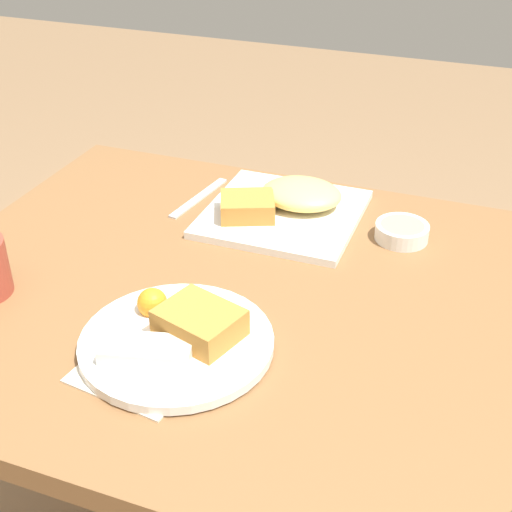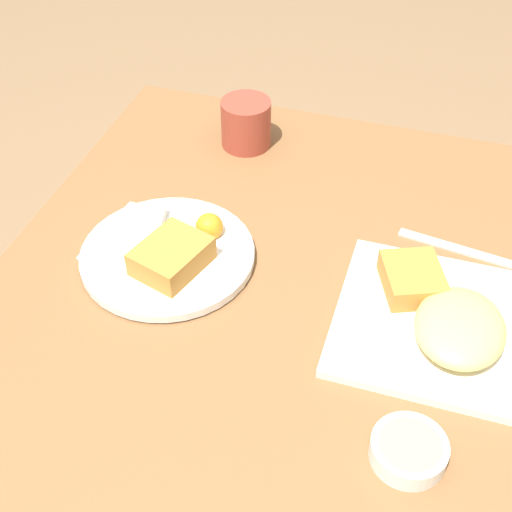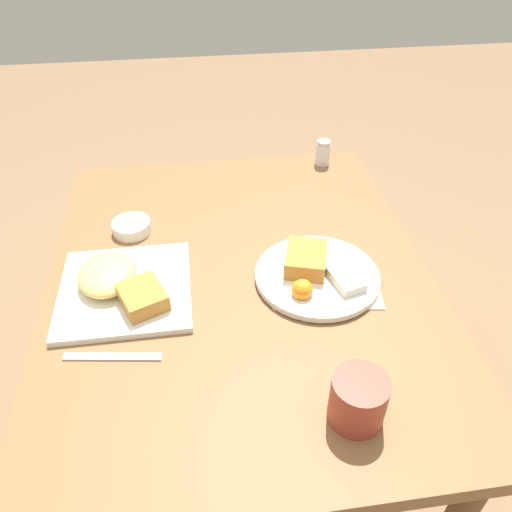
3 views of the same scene
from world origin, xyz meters
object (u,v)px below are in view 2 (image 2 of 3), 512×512
plate_square_near (440,318)px  coffee_mug (246,123)px  plate_oval_far (169,252)px  sauce_ramekin (409,450)px  butter_knife (455,248)px

plate_square_near → coffee_mug: 0.53m
plate_oval_far → sauce_ramekin: size_ratio=2.91×
sauce_ramekin → plate_oval_far: bearing=60.0°
sauce_ramekin → coffee_mug: bearing=34.2°
coffee_mug → plate_oval_far: bearing=177.7°
butter_knife → coffee_mug: coffee_mug is taller
plate_oval_far → coffee_mug: 0.34m
sauce_ramekin → plate_square_near: bearing=-2.7°
butter_knife → coffee_mug: (0.18, 0.40, 0.04)m
plate_square_near → plate_oval_far: size_ratio=1.01×
sauce_ramekin → butter_knife: size_ratio=0.51×
plate_square_near → butter_knife: plate_square_near is taller
plate_square_near → sauce_ramekin: plate_square_near is taller
plate_square_near → coffee_mug: bearing=48.3°
sauce_ramekin → coffee_mug: (0.57, 0.39, 0.03)m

